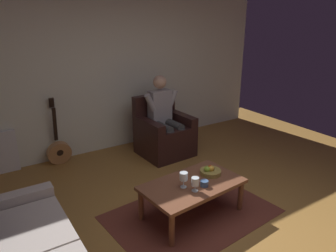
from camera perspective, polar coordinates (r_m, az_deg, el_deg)
ground_plane at (r=3.55m, az=12.49°, el=-18.63°), size 6.93×6.93×0.00m
wall_back at (r=5.32m, az=-9.30°, el=9.96°), size 5.62×0.06×2.63m
rug at (r=3.80m, az=4.21°, el=-15.30°), size 1.91×1.40×0.01m
armchair at (r=5.15m, az=-0.79°, el=-1.49°), size 0.79×0.77×0.94m
person_seated at (r=5.02m, az=-0.66°, el=2.13°), size 0.62×0.60×1.27m
coffee_table at (r=3.61m, az=4.35°, el=-10.77°), size 1.16×0.74×0.40m
guitar at (r=5.10m, az=-18.82°, el=-4.09°), size 0.35×0.21×1.01m
wine_glass_near at (r=3.45m, az=2.79°, el=-9.06°), size 0.09×0.09×0.17m
wine_glass_far at (r=3.40m, az=4.85°, el=-9.95°), size 0.08×0.08×0.15m
fruit_bowl at (r=3.78m, az=7.52°, el=-7.95°), size 0.24×0.24×0.11m
candle_jar at (r=3.53m, az=6.48°, el=-10.09°), size 0.09×0.09×0.06m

